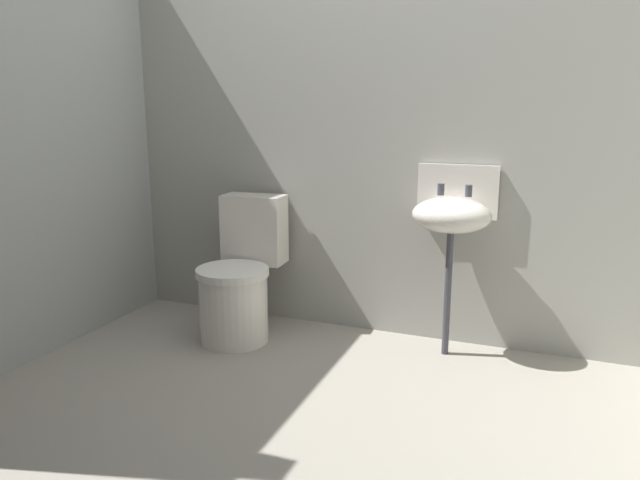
# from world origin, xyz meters

# --- Properties ---
(ground_plane) EXTENTS (3.36, 2.40, 0.08)m
(ground_plane) POSITION_xyz_m (0.00, 0.00, -0.04)
(ground_plane) COLOR gray
(wall_back) EXTENTS (3.36, 0.10, 2.23)m
(wall_back) POSITION_xyz_m (0.00, 1.05, 1.11)
(wall_back) COLOR #9A988F
(wall_back) RESTS_ON ground
(wall_left) EXTENTS (0.10, 2.20, 2.23)m
(wall_left) POSITION_xyz_m (-1.53, 0.10, 1.11)
(wall_left) COLOR #959994
(wall_left) RESTS_ON ground
(toilet_near_wall) EXTENTS (0.42, 0.61, 0.78)m
(toilet_near_wall) POSITION_xyz_m (-0.64, 0.65, 0.32)
(toilet_near_wall) COLOR silver
(toilet_near_wall) RESTS_ON ground
(sink) EXTENTS (0.42, 0.35, 0.99)m
(sink) POSITION_xyz_m (0.49, 0.84, 0.75)
(sink) COLOR #3E3D46
(sink) RESTS_ON ground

